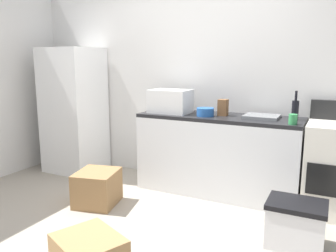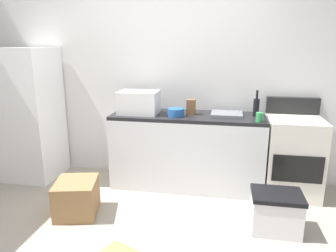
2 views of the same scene
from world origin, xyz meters
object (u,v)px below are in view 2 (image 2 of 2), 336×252
(microwave, at_px, (139,102))
(coffee_mug, at_px, (259,117))
(wine_bottle, at_px, (256,107))
(knife_block, at_px, (191,107))
(refrigerator, at_px, (29,114))
(stove_oven, at_px, (292,155))
(cardboard_box_medium, at_px, (77,197))
(mixing_bowl, at_px, (176,112))
(storage_bin, at_px, (276,212))

(microwave, relative_size, coffee_mug, 4.60)
(wine_bottle, bearing_deg, knife_block, -176.35)
(refrigerator, height_order, stove_oven, refrigerator)
(coffee_mug, distance_m, cardboard_box_medium, 2.10)
(stove_oven, distance_m, wine_bottle, 0.70)
(microwave, xyz_separation_m, mixing_bowl, (0.46, -0.06, -0.09))
(mixing_bowl, bearing_deg, coffee_mug, -6.66)
(wine_bottle, bearing_deg, refrigerator, -177.68)
(refrigerator, relative_size, stove_oven, 1.52)
(refrigerator, distance_m, storage_bin, 3.16)
(coffee_mug, height_order, knife_block, knife_block)
(wine_bottle, relative_size, mixing_bowl, 1.58)
(stove_oven, relative_size, storage_bin, 2.39)
(refrigerator, bearing_deg, coffee_mug, -3.31)
(stove_oven, height_order, storage_bin, stove_oven)
(coffee_mug, xyz_separation_m, cardboard_box_medium, (-1.83, -0.67, -0.77))
(mixing_bowl, relative_size, storage_bin, 0.41)
(refrigerator, distance_m, knife_block, 2.09)
(knife_block, xyz_separation_m, mixing_bowl, (-0.16, -0.12, -0.04))
(mixing_bowl, xyz_separation_m, cardboard_box_medium, (-0.91, -0.78, -0.77))
(microwave, xyz_separation_m, wine_bottle, (1.37, 0.11, -0.03))
(knife_block, relative_size, cardboard_box_medium, 0.41)
(stove_oven, distance_m, cardboard_box_medium, 2.44)
(refrigerator, xyz_separation_m, coffee_mug, (2.85, -0.16, 0.11))
(refrigerator, height_order, coffee_mug, refrigerator)
(storage_bin, bearing_deg, wine_bottle, 99.74)
(wine_bottle, xyz_separation_m, storage_bin, (0.16, -0.90, -0.82))
(coffee_mug, distance_m, storage_bin, 0.99)
(coffee_mug, distance_m, knife_block, 0.80)
(refrigerator, height_order, mixing_bowl, refrigerator)
(microwave, relative_size, wine_bottle, 1.53)
(mixing_bowl, distance_m, storage_bin, 1.50)
(refrigerator, relative_size, coffee_mug, 16.71)
(refrigerator, distance_m, microwave, 1.48)
(refrigerator, height_order, knife_block, refrigerator)
(stove_oven, xyz_separation_m, cardboard_box_medium, (-2.25, -0.89, -0.29))
(refrigerator, xyz_separation_m, storage_bin, (2.99, -0.79, -0.64))
(knife_block, xyz_separation_m, cardboard_box_medium, (-1.07, -0.91, -0.81))
(storage_bin, bearing_deg, coffee_mug, 102.73)
(microwave, height_order, coffee_mug, microwave)
(microwave, distance_m, wine_bottle, 1.37)
(storage_bin, bearing_deg, cardboard_box_medium, -178.56)
(wine_bottle, height_order, storage_bin, wine_bottle)
(cardboard_box_medium, height_order, storage_bin, storage_bin)
(coffee_mug, height_order, cardboard_box_medium, coffee_mug)
(microwave, relative_size, storage_bin, 1.00)
(coffee_mug, xyz_separation_m, storage_bin, (0.14, -0.63, -0.76))
(refrigerator, bearing_deg, knife_block, 1.83)
(stove_oven, bearing_deg, coffee_mug, -152.42)
(microwave, distance_m, storage_bin, 1.91)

